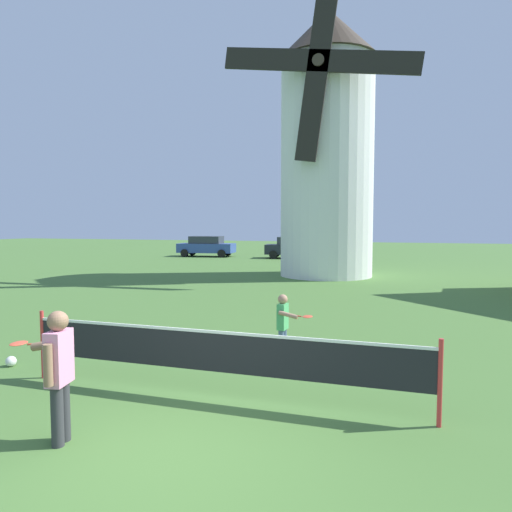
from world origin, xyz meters
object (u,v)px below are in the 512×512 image
player_far (284,322)px  stray_ball (11,361)px  windmill (327,141)px  parked_car_blue (206,246)px  tennis_net (214,352)px  player_near (58,369)px  parked_car_black (294,247)px

player_far → stray_ball: player_far is taller
windmill → stray_ball: bearing=-101.3°
windmill → parked_car_blue: (-10.78, 10.39, -5.60)m
tennis_net → player_far: bearing=78.1°
player_far → player_near: bearing=-112.5°
player_far → parked_car_blue: (-12.10, 24.13, 0.13)m
tennis_net → player_far: player_far is taller
parked_car_blue → parked_car_black: same height
parked_car_black → windmill: bearing=-69.5°
player_near → player_far: 4.29m
windmill → parked_car_black: windmill is taller
tennis_net → player_far: 2.28m
stray_ball → parked_car_black: size_ratio=0.04×
tennis_net → parked_car_blue: (-11.63, 26.36, 0.12)m
player_near → stray_ball: 3.55m
player_near → parked_car_black: 28.49m
player_far → parked_car_black: parked_car_black is taller
stray_ball → parked_car_black: 26.23m
player_near → parked_car_blue: size_ratio=0.34×
tennis_net → player_far: size_ratio=5.05×
tennis_net → windmill: bearing=93.0°
tennis_net → parked_car_blue: parked_car_blue is taller
player_near → stray_ball: (-2.80, 2.05, -0.77)m
stray_ball → parked_car_black: parked_car_black is taller
windmill → player_far: windmill is taller
tennis_net → stray_ball: bearing=175.5°
player_far → parked_car_blue: 26.99m
stray_ball → windmill: bearing=78.7°
player_far → stray_ball: (-4.44, -1.91, -0.59)m
tennis_net → stray_ball: size_ratio=33.40×
windmill → stray_ball: windmill is taller
player_near → player_far: player_near is taller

